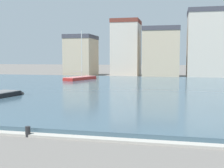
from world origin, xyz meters
TOP-DOWN VIEW (x-y plane):
  - harbor_water at (0.00, 29.62)m, footprint 84.72×40.59m
  - quay_edge_coping at (0.00, 9.08)m, footprint 84.72×0.50m
  - sailboat_red at (-11.45, 39.74)m, footprint 3.85×7.36m
  - mooring_bollard at (-3.95, 8.93)m, footprint 0.24×0.24m
  - townhouse_corner_house at (-16.54, 54.33)m, footprint 5.63×7.50m
  - townhouse_wide_warehouse at (-7.21, 55.60)m, footprint 5.62×6.52m
  - townhouse_narrow_midrow at (0.18, 52.40)m, footprint 6.81×7.65m
  - townhouse_tall_gabled at (9.04, 52.35)m, footprint 8.46×6.99m

SIDE VIEW (x-z plane):
  - quay_edge_coping at x=0.00m, z-range 0.00..0.12m
  - harbor_water at x=0.00m, z-range 0.00..0.34m
  - mooring_bollard at x=-3.95m, z-range 0.00..0.50m
  - sailboat_red at x=-11.45m, z-range -3.54..4.43m
  - townhouse_corner_house at x=-16.54m, z-range 0.01..8.46m
  - townhouse_narrow_midrow at x=0.18m, z-range 0.01..9.48m
  - townhouse_wide_warehouse at x=-7.21m, z-range 0.01..11.51m
  - townhouse_tall_gabled at x=9.04m, z-range 0.02..12.51m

